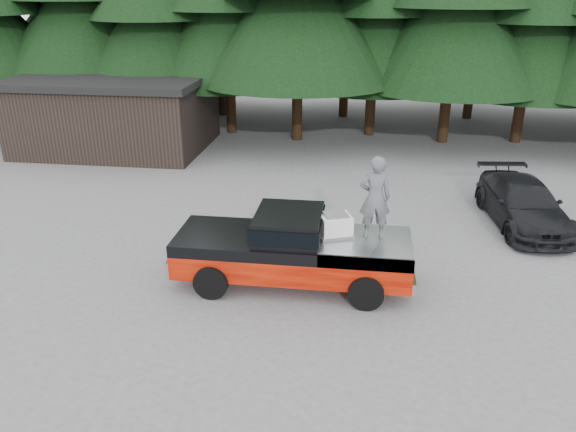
# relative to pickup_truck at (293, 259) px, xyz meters

# --- Properties ---
(ground) EXTENTS (120.00, 120.00, 0.00)m
(ground) POSITION_rel_pickup_truck_xyz_m (-0.63, -0.28, -0.67)
(ground) COLOR #525355
(ground) RESTS_ON ground
(pickup_truck) EXTENTS (6.00, 2.04, 1.33)m
(pickup_truck) POSITION_rel_pickup_truck_xyz_m (0.00, 0.00, 0.00)
(pickup_truck) COLOR red
(pickup_truck) RESTS_ON ground
(truck_cab) EXTENTS (1.66, 1.90, 0.59)m
(truck_cab) POSITION_rel_pickup_truck_xyz_m (-0.10, 0.00, 0.96)
(truck_cab) COLOR black
(truck_cab) RESTS_ON pickup_truck
(air_compressor) EXTENTS (0.91, 0.84, 0.51)m
(air_compressor) POSITION_rel_pickup_truck_xyz_m (1.03, 0.15, 0.92)
(air_compressor) COLOR silver
(air_compressor) RESTS_ON pickup_truck
(man_on_bed) EXTENTS (0.81, 0.59, 2.07)m
(man_on_bed) POSITION_rel_pickup_truck_xyz_m (1.95, 0.15, 1.70)
(man_on_bed) COLOR #4F5056
(man_on_bed) RESTS_ON pickup_truck
(parked_car) EXTENTS (2.47, 4.99, 1.39)m
(parked_car) POSITION_rel_pickup_truck_xyz_m (6.67, 4.74, 0.03)
(parked_car) COLOR black
(parked_car) RESTS_ON ground
(utility_building) EXTENTS (8.40, 6.40, 3.30)m
(utility_building) POSITION_rel_pickup_truck_xyz_m (-9.63, 11.72, 1.00)
(utility_building) COLOR black
(utility_building) RESTS_ON ground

